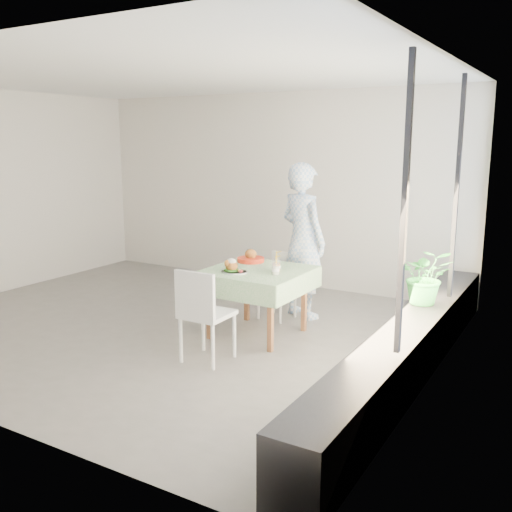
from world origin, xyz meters
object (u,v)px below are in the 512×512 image
Objects in this scene: chair_far at (278,298)px; potted_plant at (426,276)px; diner at (303,241)px; main_dish at (233,268)px; cafe_table at (258,294)px; juice_cup_orange at (276,266)px; chair_near at (207,332)px.

potted_plant reaches higher than chair_far.
diner reaches higher than main_dish.
chair_far is at bearing 173.07° from potted_plant.
juice_cup_orange is at bearing 2.06° from cafe_table.
juice_cup_orange reaches higher than chair_far.
chair_far is at bearing 91.91° from chair_near.
chair_near is 3.14× the size of main_dish.
diner is 7.07× the size of juice_cup_orange.
cafe_table is 1.34× the size of chair_far.
cafe_table is 0.56× the size of diner.
cafe_table is at bearing 104.25° from diner.
diner is 1.17m from main_dish.
chair_near is (-0.05, -0.90, -0.17)m from cafe_table.
chair_near is at bearing -106.72° from juice_cup_orange.
cafe_table is 0.69m from chair_far.
chair_near reaches higher than cafe_table.
potted_plant reaches higher than main_dish.
chair_near reaches higher than main_dish.
potted_plant reaches higher than juice_cup_orange.
chair_near is (0.05, -1.55, 0.04)m from chair_far.
potted_plant is (1.48, 0.42, -0.02)m from juice_cup_orange.
juice_cup_orange reaches higher than main_dish.
chair_far is 1.37× the size of potted_plant.
potted_plant reaches higher than cafe_table.
chair_far is 1.89m from potted_plant.
chair_far is at bearing 68.78° from diner.
chair_far is (-0.10, 0.65, -0.22)m from cafe_table.
main_dish is at bearing -93.63° from chair_far.
diner is at bearing 47.15° from chair_far.
cafe_table is 1.83× the size of potted_plant.
chair_far is 0.76m from diner.
potted_plant is at bearing -174.17° from diner.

